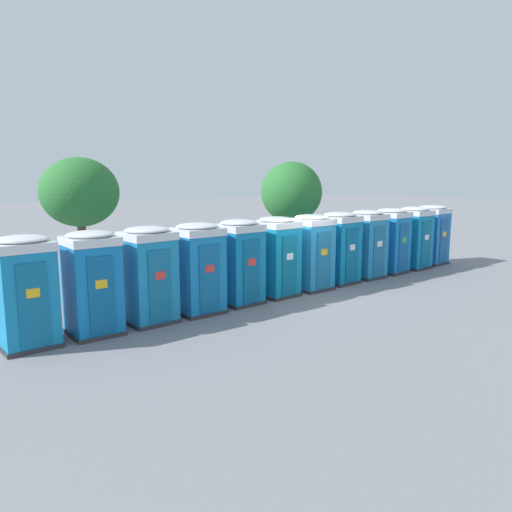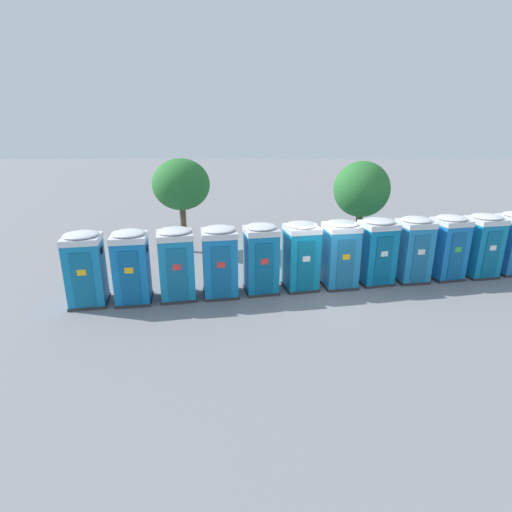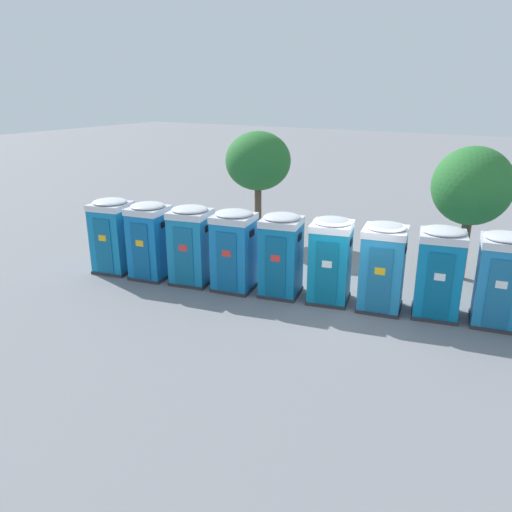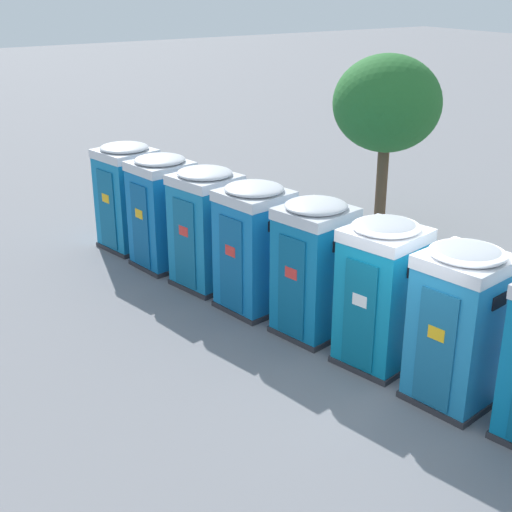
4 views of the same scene
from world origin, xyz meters
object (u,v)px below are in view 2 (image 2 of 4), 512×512
at_px(street_tree_0, 364,190).
at_px(portapotty_3, 222,261).
at_px(portapotty_7, 378,251).
at_px(portapotty_0, 88,268).
at_px(street_tree_1, 183,185).
at_px(portapotty_9, 450,247).
at_px(portapotty_2, 178,263).
at_px(portapotty_6, 342,254).
at_px(portapotty_10, 484,246).
at_px(portapotty_1, 134,266).
at_px(portapotty_8, 415,249).
at_px(portapotty_5, 303,256).
at_px(portapotty_4, 263,258).

bearing_deg(street_tree_0, portapotty_3, -142.74).
bearing_deg(portapotty_7, portapotty_0, -169.27).
bearing_deg(street_tree_1, portapotty_0, -110.92).
distance_m(portapotty_9, street_tree_1, 11.72).
bearing_deg(street_tree_1, street_tree_0, -4.35).
relative_size(portapotty_3, street_tree_0, 0.58).
height_order(portapotty_2, street_tree_1, street_tree_1).
xyz_separation_m(portapotty_6, portapotty_10, (5.90, 1.12, 0.00)).
relative_size(portapotty_3, portapotty_9, 1.00).
height_order(portapotty_0, portapotty_2, same).
xyz_separation_m(portapotty_1, portapotty_9, (11.80, 2.28, 0.00)).
distance_m(portapotty_10, street_tree_1, 13.06).
height_order(portapotty_9, street_tree_1, street_tree_1).
bearing_deg(portapotty_2, portapotty_7, 11.20).
height_order(portapotty_0, portapotty_8, same).
bearing_deg(portapotty_10, portapotty_0, -169.61).
bearing_deg(portapotty_6, street_tree_0, 66.91).
distance_m(portapotty_6, portapotty_8, 3.00).
bearing_deg(portapotty_1, portapotty_0, -172.57).
distance_m(portapotty_9, portapotty_10, 1.50).
bearing_deg(portapotty_7, portapotty_5, -168.84).
bearing_deg(street_tree_0, portapotty_5, -127.99).
height_order(portapotty_5, street_tree_0, street_tree_0).
bearing_deg(street_tree_1, portapotty_2, -82.74).
bearing_deg(portapotty_4, portapotty_6, 9.56).
distance_m(portapotty_5, portapotty_7, 3.00).
relative_size(portapotty_5, street_tree_1, 0.57).
height_order(portapotty_4, portapotty_10, same).
xyz_separation_m(portapotty_1, portapotty_7, (8.84, 1.76, -0.00)).
height_order(portapotty_0, portapotty_6, same).
distance_m(portapotty_0, portapotty_6, 9.01).
relative_size(portapotty_1, street_tree_0, 0.58).
height_order(portapotty_3, portapotty_9, same).
distance_m(portapotty_2, portapotty_10, 12.02).
bearing_deg(portapotty_8, portapotty_4, -169.46).
bearing_deg(portapotty_5, street_tree_1, 138.25).
bearing_deg(portapotty_7, street_tree_0, 87.79).
bearing_deg(portapotty_8, portapotty_10, 9.97).
height_order(portapotty_0, portapotty_7, same).
bearing_deg(portapotty_5, portapotty_8, 10.40).
bearing_deg(portapotty_8, portapotty_9, 10.92).
bearing_deg(portapotty_3, portapotty_7, 11.68).
xyz_separation_m(portapotty_3, portapotty_9, (8.85, 1.73, 0.00)).
height_order(portapotty_9, portapotty_10, same).
xyz_separation_m(portapotty_6, street_tree_1, (-6.60, 4.35, 1.94)).
bearing_deg(portapotty_7, portapotty_9, 9.90).
xyz_separation_m(portapotty_2, portapotty_9, (10.33, 1.98, 0.00)).
height_order(portapotty_1, portapotty_10, same).
distance_m(portapotty_4, street_tree_1, 6.37).
xyz_separation_m(portapotty_8, street_tree_1, (-9.55, 3.75, 1.94)).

